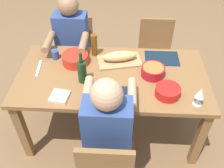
% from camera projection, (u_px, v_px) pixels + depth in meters
% --- Properties ---
extents(ground_plane, '(8.00, 8.00, 0.00)m').
position_uv_depth(ground_plane, '(112.00, 127.00, 2.72)').
color(ground_plane, brown).
extents(dining_table, '(1.68, 0.85, 0.74)m').
position_uv_depth(dining_table, '(112.00, 82.00, 2.28)').
color(dining_table, olive).
rests_on(dining_table, ground_plane).
extents(chair_near_right, '(0.40, 0.40, 0.85)m').
position_uv_depth(chair_near_right, '(76.00, 49.00, 2.96)').
color(chair_near_right, olive).
rests_on(chair_near_right, ground_plane).
extents(diner_near_right, '(0.41, 0.53, 1.20)m').
position_uv_depth(diner_near_right, '(72.00, 42.00, 2.68)').
color(diner_near_right, '#2D2D38').
rests_on(diner_near_right, ground_plane).
extents(chair_far_center, '(0.40, 0.40, 0.85)m').
position_uv_depth(chair_far_center, '(106.00, 167.00, 1.84)').
color(chair_far_center, olive).
rests_on(chair_far_center, ground_plane).
extents(diner_far_center, '(0.41, 0.53, 1.20)m').
position_uv_depth(diner_far_center, '(108.00, 129.00, 1.83)').
color(diner_far_center, '#2D2D38').
rests_on(diner_far_center, ground_plane).
extents(chair_near_left, '(0.40, 0.40, 0.85)m').
position_uv_depth(chair_near_left, '(155.00, 52.00, 2.92)').
color(chair_near_left, olive).
rests_on(chair_near_left, ground_plane).
extents(serving_bowl_pasta, '(0.20, 0.20, 0.08)m').
position_uv_depth(serving_bowl_pasta, '(168.00, 91.00, 2.00)').
color(serving_bowl_pasta, red).
rests_on(serving_bowl_pasta, dining_table).
extents(serving_bowl_salad, '(0.24, 0.24, 0.09)m').
position_uv_depth(serving_bowl_salad, '(75.00, 58.00, 2.31)').
color(serving_bowl_salad, red).
rests_on(serving_bowl_salad, dining_table).
extents(serving_bowl_fruit, '(0.20, 0.20, 0.09)m').
position_uv_depth(serving_bowl_fruit, '(153.00, 71.00, 2.18)').
color(serving_bowl_fruit, '#B21923').
rests_on(serving_bowl_fruit, dining_table).
extents(cutting_board, '(0.44, 0.30, 0.02)m').
position_uv_depth(cutting_board, '(119.00, 61.00, 2.35)').
color(cutting_board, tan).
rests_on(cutting_board, dining_table).
extents(bread_loaf, '(0.34, 0.18, 0.09)m').
position_uv_depth(bread_loaf, '(120.00, 56.00, 2.31)').
color(bread_loaf, tan).
rests_on(bread_loaf, cutting_board).
extents(wine_bottle, '(0.08, 0.08, 0.29)m').
position_uv_depth(wine_bottle, '(82.00, 71.00, 2.09)').
color(wine_bottle, '#193819').
rests_on(wine_bottle, dining_table).
extents(beer_bottle, '(0.06, 0.06, 0.22)m').
position_uv_depth(beer_bottle, '(94.00, 45.00, 2.37)').
color(beer_bottle, brown).
rests_on(beer_bottle, dining_table).
extents(wine_glass, '(0.08, 0.08, 0.17)m').
position_uv_depth(wine_glass, '(200.00, 94.00, 1.88)').
color(wine_glass, silver).
rests_on(wine_glass, dining_table).
extents(cup_near_right, '(0.07, 0.07, 0.09)m').
position_uv_depth(cup_near_right, '(55.00, 54.00, 2.37)').
color(cup_near_right, '#334C8C').
rests_on(cup_near_right, dining_table).
extents(placemat_far_center, '(0.32, 0.23, 0.01)m').
position_uv_depth(placemat_far_center, '(110.00, 96.00, 2.02)').
color(placemat_far_center, '#142333').
rests_on(placemat_far_center, dining_table).
extents(placemat_near_left, '(0.32, 0.23, 0.01)m').
position_uv_depth(placemat_near_left, '(162.00, 58.00, 2.39)').
color(placemat_near_left, '#142333').
rests_on(placemat_near_left, dining_table).
extents(carving_knife, '(0.04, 0.23, 0.01)m').
position_uv_depth(carving_knife, '(39.00, 68.00, 2.28)').
color(carving_knife, silver).
rests_on(carving_knife, dining_table).
extents(napkin_stack, '(0.16, 0.16, 0.02)m').
position_uv_depth(napkin_stack, '(60.00, 96.00, 2.00)').
color(napkin_stack, white).
rests_on(napkin_stack, dining_table).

